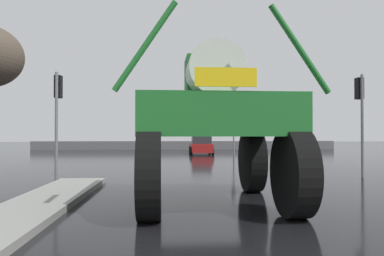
% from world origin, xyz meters
% --- Properties ---
extents(ground_plane, '(120.00, 120.00, 0.00)m').
position_xyz_m(ground_plane, '(0.00, 18.00, 0.00)').
color(ground_plane, black).
extents(median_island, '(1.51, 11.36, 0.15)m').
position_xyz_m(median_island, '(-4.75, 5.45, 0.07)').
color(median_island, gray).
rests_on(median_island, ground).
extents(oversize_sprayer, '(4.30, 5.33, 4.25)m').
position_xyz_m(oversize_sprayer, '(-0.78, 7.00, 1.91)').
color(oversize_sprayer, black).
rests_on(oversize_sprayer, ground).
extents(sedan_ahead, '(1.93, 4.12, 1.52)m').
position_xyz_m(sedan_ahead, '(0.87, 29.08, 0.71)').
color(sedan_ahead, maroon).
rests_on(sedan_ahead, ground).
extents(traffic_signal_near_left, '(0.24, 0.54, 3.96)m').
position_xyz_m(traffic_signal_near_left, '(-5.93, 12.15, 2.89)').
color(traffic_signal_near_left, slate).
rests_on(traffic_signal_near_left, ground).
extents(traffic_signal_near_right, '(0.24, 0.54, 3.98)m').
position_xyz_m(traffic_signal_near_right, '(5.66, 12.15, 2.90)').
color(traffic_signal_near_right, slate).
rests_on(traffic_signal_near_right, ground).
extents(traffic_signal_far_left, '(0.24, 0.55, 3.66)m').
position_xyz_m(traffic_signal_far_left, '(3.31, 27.46, 2.67)').
color(traffic_signal_far_left, slate).
rests_on(traffic_signal_far_left, ground).
extents(traffic_signal_far_right, '(0.24, 0.55, 4.12)m').
position_xyz_m(traffic_signal_far_right, '(4.42, 27.45, 3.01)').
color(traffic_signal_far_right, slate).
rests_on(traffic_signal_far_right, ground).
extents(roadside_barrier, '(32.33, 0.24, 0.90)m').
position_xyz_m(roadside_barrier, '(0.00, 37.90, 0.45)').
color(roadside_barrier, '#59595B').
rests_on(roadside_barrier, ground).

